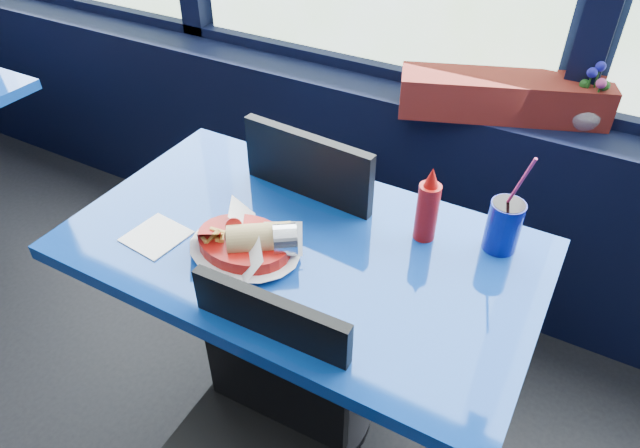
{
  "coord_description": "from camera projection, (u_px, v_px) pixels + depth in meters",
  "views": [
    {
      "loc": [
        0.88,
        1.06,
        1.7
      ],
      "look_at": [
        0.37,
        1.98,
        0.85
      ],
      "focal_mm": 32.0,
      "sensor_mm": 36.0,
      "label": 1
    }
  ],
  "objects": [
    {
      "name": "window_sill",
      "position": [
        347.0,
        166.0,
        2.38
      ],
      "size": [
        5.0,
        0.26,
        0.8
      ],
      "primitive_type": "cube",
      "color": "black",
      "rests_on": "ground"
    },
    {
      "name": "near_table",
      "position": [
        302.0,
        293.0,
        1.57
      ],
      "size": [
        1.2,
        0.7,
        0.75
      ],
      "color": "black",
      "rests_on": "ground"
    },
    {
      "name": "chair_near_front",
      "position": [
        250.0,
        438.0,
        1.31
      ],
      "size": [
        0.4,
        0.4,
        0.86
      ],
      "rotation": [
        0.0,
        0.0,
        0.02
      ],
      "color": "black",
      "rests_on": "ground"
    },
    {
      "name": "chair_near_back",
      "position": [
        325.0,
        227.0,
        1.84
      ],
      "size": [
        0.46,
        0.46,
        0.94
      ],
      "rotation": [
        0.0,
        0.0,
        3.07
      ],
      "color": "black",
      "rests_on": "ground"
    },
    {
      "name": "planter_box",
      "position": [
        503.0,
        96.0,
        1.85
      ],
      "size": [
        0.68,
        0.39,
        0.13
      ],
      "primitive_type": "cube",
      "rotation": [
        0.0,
        0.0,
        0.36
      ],
      "color": "maroon",
      "rests_on": "window_sill"
    },
    {
      "name": "flower_vase",
      "position": [
        587.0,
        109.0,
        1.78
      ],
      "size": [
        0.12,
        0.12,
        0.22
      ],
      "rotation": [
        0.0,
        0.0,
        -0.19
      ],
      "color": "silver",
      "rests_on": "window_sill"
    },
    {
      "name": "food_basket",
      "position": [
        246.0,
        243.0,
        1.41
      ],
      "size": [
        0.29,
        0.29,
        0.1
      ],
      "rotation": [
        0.0,
        0.0,
        0.18
      ],
      "color": "#B0100B",
      "rests_on": "near_table"
    },
    {
      "name": "ketchup_bottle",
      "position": [
        428.0,
        208.0,
        1.42
      ],
      "size": [
        0.06,
        0.06,
        0.21
      ],
      "color": "#B0100B",
      "rests_on": "near_table"
    },
    {
      "name": "soda_cup",
      "position": [
        504.0,
        225.0,
        1.4
      ],
      "size": [
        0.09,
        0.09,
        0.29
      ],
      "rotation": [
        0.0,
        0.0,
        0.39
      ],
      "color": "navy",
      "rests_on": "near_table"
    },
    {
      "name": "napkin",
      "position": [
        156.0,
        236.0,
        1.48
      ],
      "size": [
        0.15,
        0.15,
        0.0
      ],
      "primitive_type": "cube",
      "rotation": [
        0.0,
        0.0,
        -0.11
      ],
      "color": "white",
      "rests_on": "near_table"
    }
  ]
}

